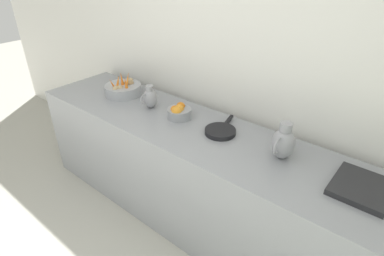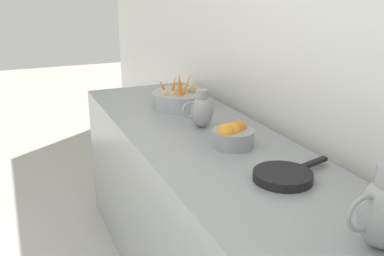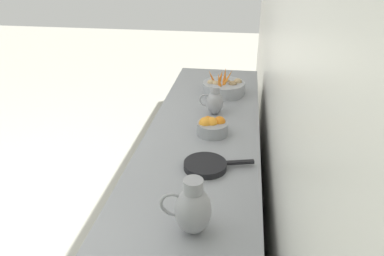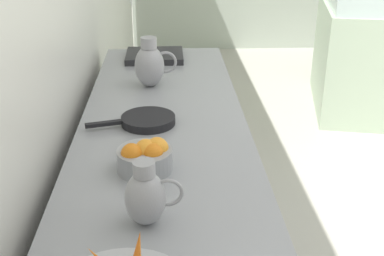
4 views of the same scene
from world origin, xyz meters
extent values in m
cube|color=gray|center=(-1.48, -0.14, 0.45)|extent=(0.72, 2.95, 0.89)
cone|color=orange|center=(-1.53, -0.89, 1.03)|extent=(0.06, 0.05, 0.13)
cylinder|color=gray|center=(-1.54, -0.27, 0.93)|extent=(0.19, 0.19, 0.08)
sphere|color=orange|center=(-1.54, -0.26, 0.97)|extent=(0.08, 0.08, 0.08)
sphere|color=orange|center=(-1.50, -0.25, 0.97)|extent=(0.08, 0.08, 0.08)
sphere|color=orange|center=(-1.59, -0.29, 0.97)|extent=(0.07, 0.07, 0.07)
sphere|color=orange|center=(-1.51, -0.29, 0.97)|extent=(0.07, 0.07, 0.07)
ellipsoid|color=#939399|center=(-1.55, 0.61, 1.00)|extent=(0.15, 0.15, 0.21)
cylinder|color=#939399|center=(-1.55, 0.61, 1.12)|extent=(0.08, 0.08, 0.06)
torus|color=#939399|center=(-1.47, 0.61, 1.02)|extent=(0.11, 0.01, 0.11)
ellipsoid|color=#939399|center=(-1.53, -0.58, 0.98)|extent=(0.12, 0.12, 0.17)
cylinder|color=#939399|center=(-1.53, -0.58, 1.07)|extent=(0.06, 0.06, 0.04)
torus|color=#939399|center=(-1.46, -0.58, 0.99)|extent=(0.09, 0.01, 0.09)
cube|color=#232326|center=(-1.54, 1.11, 0.91)|extent=(0.34, 0.30, 0.04)
cylinder|color=black|center=(-1.55, 0.13, 0.91)|extent=(0.23, 0.23, 0.03)
cube|color=black|center=(-1.73, 0.09, 0.92)|extent=(0.15, 0.06, 0.02)
camera|label=1|loc=(0.13, 1.24, 2.08)|focal=29.41mm
camera|label=2|loc=(-0.62, 1.40, 1.62)|focal=40.92mm
camera|label=3|loc=(-1.72, 1.77, 1.96)|focal=34.16mm
camera|label=4|loc=(-1.46, -1.78, 1.74)|focal=45.96mm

